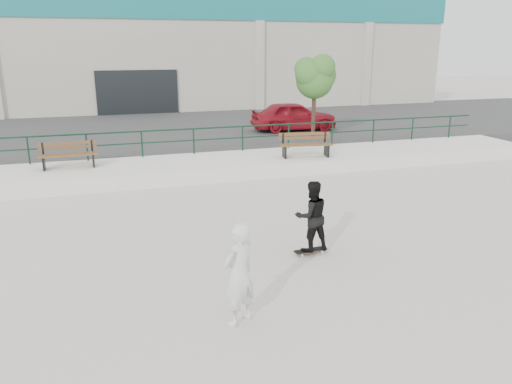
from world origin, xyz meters
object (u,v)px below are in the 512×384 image
object	(u,v)px
bench_left	(68,155)
skateboard	(310,250)
standing_skater	(312,216)
tree	(315,75)
seated_skater	(239,274)
red_car	(294,116)
bench_right	(305,145)

from	to	relation	value
bench_left	skateboard	xyz separation A→B (m)	(5.50, -8.50, -0.87)
standing_skater	tree	bearing A→B (deg)	-115.70
standing_skater	seated_skater	world-z (taller)	seated_skater
tree	red_car	xyz separation A→B (m)	(-0.06, 2.31, -2.11)
bench_left	skateboard	distance (m)	10.16
skateboard	seated_skater	distance (m)	3.46
tree	seated_skater	distance (m)	15.80
red_car	standing_skater	bearing A→B (deg)	163.78
bench_right	tree	distance (m)	4.80
bench_left	standing_skater	world-z (taller)	standing_skater
bench_right	red_car	xyz separation A→B (m)	(1.91, 5.98, 0.27)
bench_left	bench_right	distance (m)	8.66
red_car	bench_left	bearing A→B (deg)	120.06
skateboard	tree	bearing A→B (deg)	61.44
tree	seated_skater	xyz separation A→B (m)	(-7.46, -13.71, -2.42)
red_car	skateboard	world-z (taller)	red_car
bench_left	bench_right	size ratio (longest dim) A/B	0.95
red_car	skateboard	distance (m)	14.58
standing_skater	seated_skater	size ratio (longest dim) A/B	0.90
bench_left	tree	world-z (taller)	tree
bench_left	skateboard	size ratio (longest dim) A/B	2.48
tree	seated_skater	world-z (taller)	tree
bench_left	tree	distance (m)	11.22
bench_right	red_car	bearing A→B (deg)	81.03
bench_left	red_car	size ratio (longest dim) A/B	0.46
standing_skater	bench_right	bearing A→B (deg)	-113.63
skateboard	seated_skater	xyz separation A→B (m)	(-2.37, -2.38, 0.84)
bench_right	skateboard	xyz separation A→B (m)	(-3.12, -7.66, -0.88)
bench_left	red_car	world-z (taller)	red_car
bench_right	standing_skater	distance (m)	8.27
skateboard	standing_skater	distance (m)	0.84
bench_right	standing_skater	xyz separation A→B (m)	(-3.12, -7.66, -0.04)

